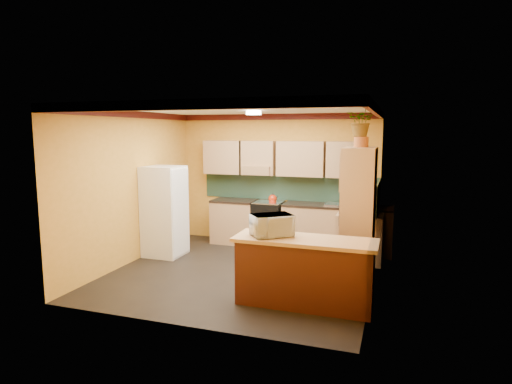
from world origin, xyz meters
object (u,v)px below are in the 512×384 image
fridge (164,211)px  pantry (358,215)px  breakfast_bar (304,274)px  base_cabinets_back (298,226)px  microwave (272,225)px  stove (269,224)px

fridge → pantry: pantry is taller
fridge → breakfast_bar: bearing=-26.8°
base_cabinets_back → breakfast_bar: size_ratio=2.03×
breakfast_bar → microwave: (-0.46, 0.00, 0.64)m
breakfast_bar → stove: bearing=115.7°
stove → pantry: bearing=-39.0°
fridge → pantry: (3.60, -0.27, 0.20)m
microwave → stove: bearing=69.0°
stove → breakfast_bar: size_ratio=0.51×
pantry → breakfast_bar: pantry is taller
base_cabinets_back → pantry: bearing=-50.1°
microwave → fridge: bearing=110.6°
fridge → base_cabinets_back: bearing=29.5°
base_cabinets_back → breakfast_bar: same height
base_cabinets_back → fridge: fridge is taller
base_cabinets_back → microwave: (0.27, -2.82, 0.64)m
pantry → microwave: pantry is taller
fridge → stove: bearing=37.8°
base_cabinets_back → pantry: (1.31, -1.56, 0.61)m
base_cabinets_back → microwave: bearing=-84.6°
base_cabinets_back → fridge: 2.66m
stove → breakfast_bar: (1.35, -2.82, -0.02)m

